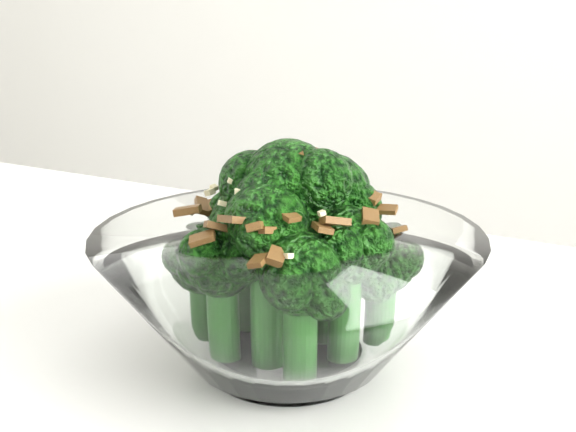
% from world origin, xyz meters
% --- Properties ---
extents(broccoli_dish, '(0.22, 0.22, 0.14)m').
position_xyz_m(broccoli_dish, '(0.31, 0.17, 0.80)').
color(broccoli_dish, white).
rests_on(broccoli_dish, table).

